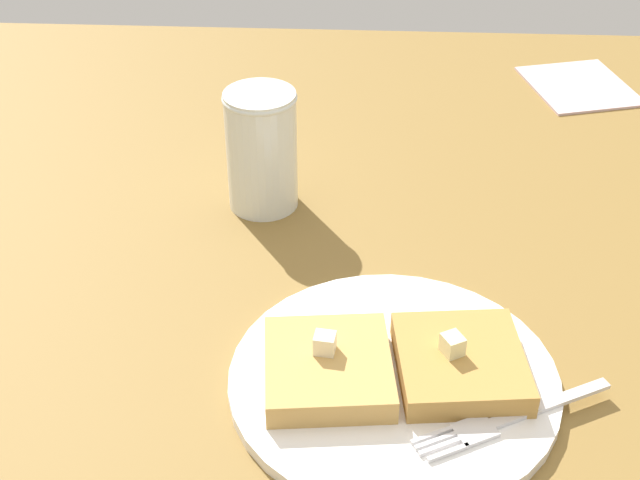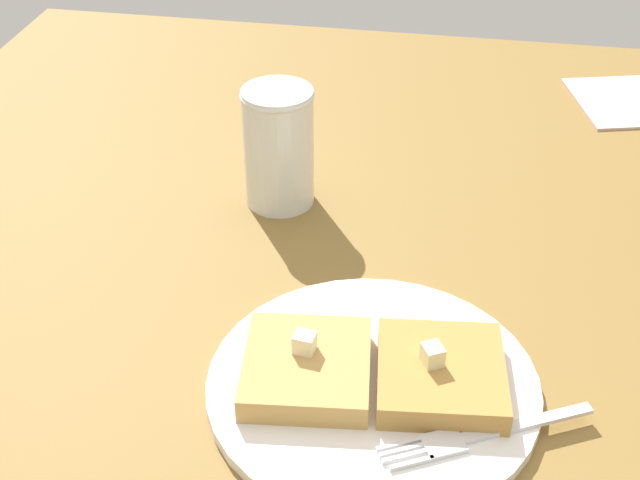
% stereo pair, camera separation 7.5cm
% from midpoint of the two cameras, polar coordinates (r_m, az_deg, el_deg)
% --- Properties ---
extents(table_surface, '(1.21, 1.21, 0.02)m').
position_cam_midpoint_polar(table_surface, '(0.75, 4.46, -5.25)').
color(table_surface, olive).
rests_on(table_surface, ground).
extents(plate, '(0.25, 0.25, 0.01)m').
position_cam_midpoint_polar(plate, '(0.68, 1.55, -9.09)').
color(plate, white).
rests_on(plate, table_surface).
extents(toast_slice_left, '(0.10, 0.11, 0.02)m').
position_cam_midpoint_polar(toast_slice_left, '(0.67, 5.81, -7.98)').
color(toast_slice_left, '#B1833F').
rests_on(toast_slice_left, plate).
extents(toast_slice_middle, '(0.10, 0.11, 0.02)m').
position_cam_midpoint_polar(toast_slice_middle, '(0.66, -2.73, -8.33)').
color(toast_slice_middle, tan).
rests_on(toast_slice_middle, plate).
extents(butter_pat_primary, '(0.02, 0.02, 0.02)m').
position_cam_midpoint_polar(butter_pat_primary, '(0.66, 5.26, -6.82)').
color(butter_pat_primary, beige).
rests_on(butter_pat_primary, toast_slice_left).
extents(butter_pat_secondary, '(0.02, 0.02, 0.02)m').
position_cam_midpoint_polar(butter_pat_secondary, '(0.66, -2.97, -6.74)').
color(butter_pat_secondary, '#F6ECC5').
rests_on(butter_pat_secondary, toast_slice_middle).
extents(fork, '(0.15, 0.09, 0.00)m').
position_cam_midpoint_polar(fork, '(0.64, 8.36, -11.50)').
color(fork, silver).
rests_on(fork, plate).
extents(syrup_jar, '(0.07, 0.07, 0.12)m').
position_cam_midpoint_polar(syrup_jar, '(0.85, -6.26, 5.31)').
color(syrup_jar, '#5A2B10').
rests_on(syrup_jar, table_surface).
extents(napkin, '(0.14, 0.16, 0.00)m').
position_cam_midpoint_polar(napkin, '(1.14, 14.45, 9.47)').
color(napkin, beige).
rests_on(napkin, table_surface).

